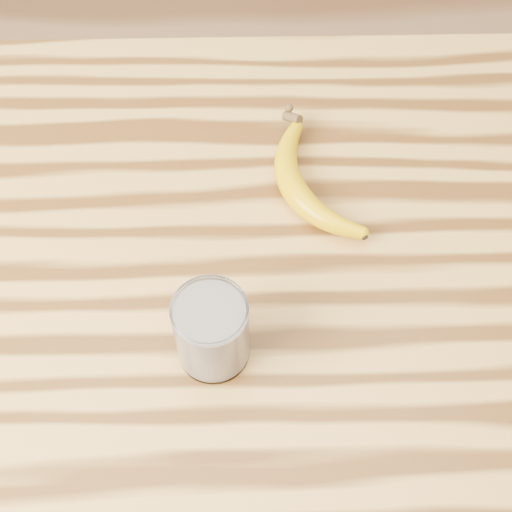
{
  "coord_description": "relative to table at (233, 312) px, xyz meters",
  "views": [
    {
      "loc": [
        0.02,
        -0.45,
        1.63
      ],
      "look_at": [
        0.03,
        -0.01,
        0.93
      ],
      "focal_mm": 50.0,
      "sensor_mm": 36.0,
      "label": 1
    }
  ],
  "objects": [
    {
      "name": "table",
      "position": [
        0.0,
        0.0,
        0.0
      ],
      "size": [
        1.2,
        0.8,
        0.9
      ],
      "color": "#B58338",
      "rests_on": "ground"
    },
    {
      "name": "smoothie_glass",
      "position": [
        -0.02,
        -0.12,
        0.18
      ],
      "size": [
        0.08,
        0.08,
        0.1
      ],
      "color": "white",
      "rests_on": "table"
    },
    {
      "name": "banana",
      "position": [
        0.08,
        0.1,
        0.15
      ],
      "size": [
        0.2,
        0.3,
        0.03
      ],
      "primitive_type": null,
      "rotation": [
        0.0,
        0.0,
        0.39
      ],
      "color": "#C49600",
      "rests_on": "table"
    }
  ]
}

